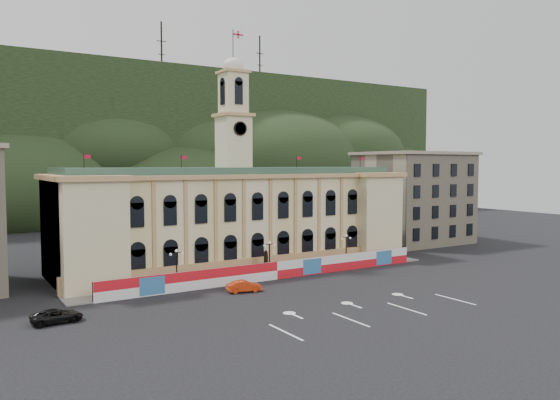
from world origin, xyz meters
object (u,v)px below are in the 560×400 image
red_sedan (244,286)px  black_suv (57,316)px  statue (266,267)px  lamp_center (269,256)px

red_sedan → black_suv: size_ratio=0.89×
statue → red_sedan: 10.44m
statue → lamp_center: size_ratio=0.72×
black_suv → red_sedan: bearing=-88.8°
black_suv → lamp_center: bearing=-78.3°
black_suv → statue: bearing=-76.5°
statue → lamp_center: lamp_center is taller
statue → red_sedan: (-7.49, -7.26, -0.46)m
lamp_center → red_sedan: (-7.49, -6.26, -2.35)m
lamp_center → black_suv: size_ratio=1.00×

